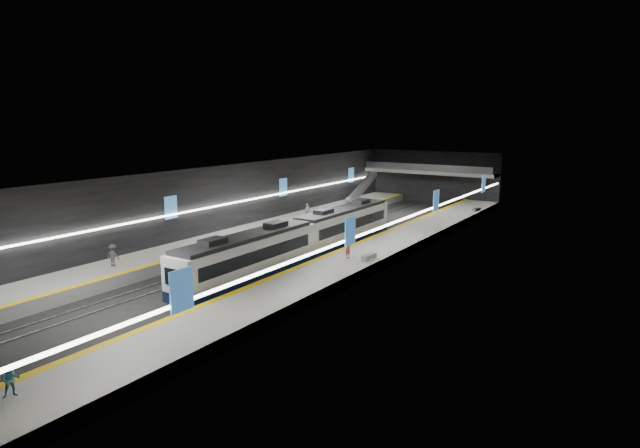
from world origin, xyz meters
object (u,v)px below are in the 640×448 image
Objects in this scene: bench_left_far at (350,199)px; bench_right_near at (369,257)px; passenger_right_b at (11,380)px; train at (301,238)px; passenger_left_b at (113,255)px; passenger_left_a at (307,210)px; escalator at (362,187)px; passenger_right_a at (348,248)px; bench_right_far at (476,210)px.

bench_left_far is 33.49m from bench_right_near.
bench_right_near is 28.98m from passenger_right_b.
passenger_left_b is at bearing -128.72° from train.
train is 28.43m from passenger_right_b.
passenger_left_a is at bearing 122.41° from train.
escalator reaches higher than bench_right_near.
passenger_right_a is 1.10× the size of passenger_left_a.
bench_right_far is 22.31m from passenger_left_a.
passenger_right_a reaches higher than passenger_left_a.
bench_right_far is 1.10× the size of passenger_right_b.
escalator is at bearing 22.12° from passenger_right_a.
passenger_left_a is at bearing -128.67° from bench_right_far.
passenger_left_a reaches higher than bench_left_far.
train is at bearing 36.07° from passenger_right_b.
bench_left_far is 1.06× the size of bench_right_near.
bench_right_near is (6.53, 0.77, -0.97)m from train.
passenger_left_b is (1.52, -41.47, 0.68)m from bench_left_far.
bench_right_far is 57.96m from passenger_right_b.
bench_right_near reaches higher than bench_right_far.
bench_right_far is at bearing -8.54° from passenger_right_a.
escalator is 5.14× the size of passenger_right_b.
bench_right_far is 29.72m from passenger_right_a.
train is 16.15× the size of passenger_right_a.
passenger_left_b reaches higher than bench_left_far.
bench_left_far reaches higher than bench_right_far.
bench_right_far is at bearing -123.56° from passenger_left_b.
train is 15.94× the size of bench_right_near.
bench_left_far is 1.17× the size of bench_right_far.
bench_right_far is 45.59m from passenger_left_b.
passenger_right_a is 1.00× the size of passenger_left_b.
escalator is 59.75m from passenger_right_b.
train is at bearing 37.53° from passenger_left_a.
passenger_right_b is (-0.64, -28.25, -0.15)m from passenger_right_a.
bench_right_near is 21.23m from passenger_left_b.
bench_right_far is 1.01× the size of passenger_left_a.
bench_left_far is (-1.54, -0.95, -1.66)m from escalator.
passenger_right_a is (16.39, -28.82, 0.69)m from bench_left_far.
passenger_right_b is at bearing 174.31° from passenger_right_a.
escalator is at bearing 122.27° from bench_right_near.
bench_right_far is 0.93× the size of passenger_left_b.
passenger_left_a is (-13.96, 14.21, -0.08)m from passenger_right_a.
escalator reaches higher than passenger_left_b.
bench_right_near is at bearing -60.44° from escalator.
passenger_left_b reaches higher than bench_right_far.
train reaches higher than passenger_right_a.
train reaches higher than bench_left_far.
passenger_right_b is at bearing -81.48° from train.
passenger_right_b is (4.21, -28.11, -0.42)m from train.
escalator is at bearing -101.66° from passenger_left_b.
escalator is at bearing 108.48° from train.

